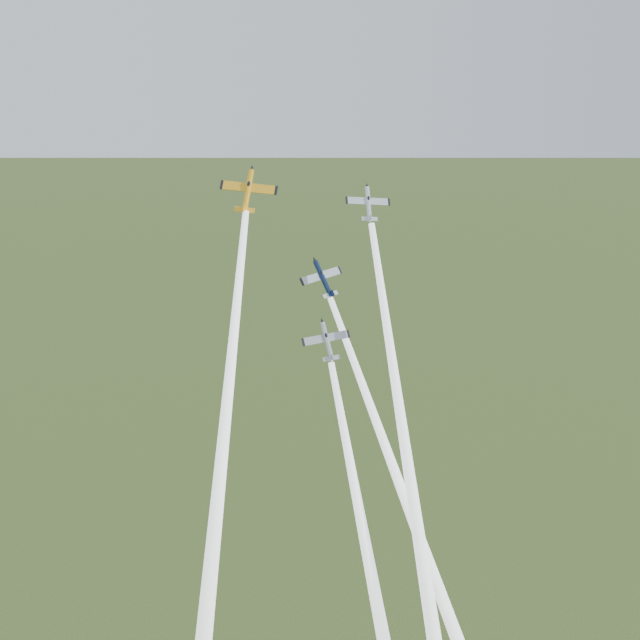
{
  "coord_description": "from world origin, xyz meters",
  "views": [
    {
      "loc": [
        -28.96,
        -110.95,
        128.9
      ],
      "look_at": [
        0.0,
        -6.0,
        92.0
      ],
      "focal_mm": 45.0,
      "sensor_mm": 36.0,
      "label": 1
    }
  ],
  "objects_px": {
    "plane_silver_low": "(327,341)",
    "plane_silver_right": "(368,204)",
    "plane_yellow": "(248,191)",
    "plane_navy": "(323,279)"
  },
  "relations": [
    {
      "from": "plane_silver_low",
      "to": "plane_navy",
      "type": "bearing_deg",
      "value": 75.09
    },
    {
      "from": "plane_navy",
      "to": "plane_silver_low",
      "type": "relative_size",
      "value": 1.05
    },
    {
      "from": "plane_navy",
      "to": "plane_silver_right",
      "type": "distance_m",
      "value": 13.39
    },
    {
      "from": "plane_yellow",
      "to": "plane_silver_low",
      "type": "bearing_deg",
      "value": -21.62
    },
    {
      "from": "plane_silver_right",
      "to": "plane_navy",
      "type": "bearing_deg",
      "value": 159.67
    },
    {
      "from": "plane_yellow",
      "to": "plane_silver_right",
      "type": "height_order",
      "value": "plane_yellow"
    },
    {
      "from": "plane_navy",
      "to": "plane_silver_right",
      "type": "relative_size",
      "value": 1.12
    },
    {
      "from": "plane_silver_low",
      "to": "plane_silver_right",
      "type": "bearing_deg",
      "value": 36.97
    },
    {
      "from": "plane_yellow",
      "to": "plane_navy",
      "type": "distance_m",
      "value": 17.95
    },
    {
      "from": "plane_silver_low",
      "to": "plane_yellow",
      "type": "bearing_deg",
      "value": 133.71
    }
  ]
}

